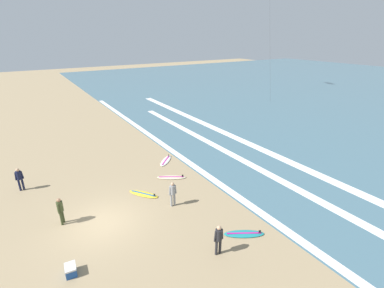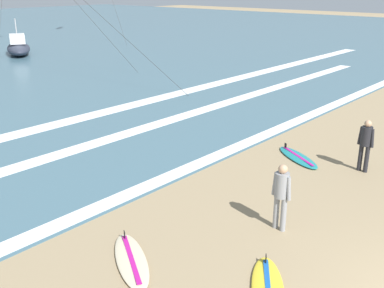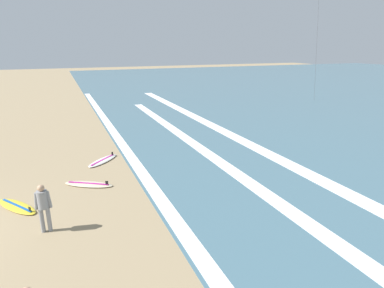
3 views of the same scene
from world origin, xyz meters
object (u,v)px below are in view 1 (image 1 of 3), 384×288
surfer_right_near (173,192)px  cooler_box (71,270)px  surfboard_right_spare (171,177)px  surfboard_foreground_flat (144,194)px  surfer_background_far (60,209)px  surfboard_near_water (244,234)px  surfer_mid_group (219,237)px  surfer_foreground_main (19,177)px  surfboard_left_pile (166,161)px

surfer_right_near → cooler_box: size_ratio=2.46×
surfboard_right_spare → cooler_box: 9.42m
surfboard_right_spare → cooler_box: bearing=-55.6°
surfer_right_near → cooler_box: 6.63m
surfboard_foreground_flat → cooler_box: (4.30, -5.17, 0.18)m
surfboard_foreground_flat → surfboard_right_spare: bearing=111.6°
surfer_background_far → surfboard_near_water: 9.88m
surfer_mid_group → surfer_right_near: (-4.63, 0.09, 0.00)m
surfer_background_far → cooler_box: surfer_background_far is taller
surfer_background_far → surfboard_foreground_flat: bearing=94.6°
surfer_mid_group → surfer_background_far: bearing=-137.3°
surfboard_right_spare → surfer_foreground_main: bearing=-112.5°
surfer_background_far → cooler_box: 3.98m
surfer_mid_group → surfer_background_far: same height
surfboard_right_spare → surfer_mid_group: bearing=-12.0°
surfer_foreground_main → cooler_box: bearing=9.1°
surfer_foreground_main → surfboard_right_spare: (3.82, 9.23, -0.91)m
surfer_foreground_main → surfer_background_far: 5.52m
surfboard_right_spare → cooler_box: size_ratio=3.24×
surfboard_near_water → surfer_right_near: bearing=-156.4°
surfer_mid_group → surfboard_left_pile: (-10.51, 2.60, -0.91)m
surfer_mid_group → surfboard_left_pile: 10.86m
surfer_foreground_main → surfboard_near_water: 14.76m
surfer_foreground_main → surfer_background_far: size_ratio=1.00×
surfer_foreground_main → surfboard_foreground_flat: (4.84, 6.63, -0.91)m
surfer_foreground_main → cooler_box: size_ratio=2.46×
surfboard_right_spare → surfboard_left_pile: bearing=161.0°
surfer_background_far → surfer_right_near: bearing=73.9°
surfboard_left_pile → cooler_box: (8.08, -8.72, 0.18)m
surfer_mid_group → cooler_box: 6.63m
surfboard_left_pile → surfer_background_far: bearing=-63.7°
surfboard_near_water → surfer_background_far: bearing=-127.4°
surfboard_near_water → cooler_box: (-2.08, -8.08, 0.18)m
surfer_mid_group → surfer_right_near: bearing=178.9°
surfer_foreground_main → surfer_right_near: size_ratio=1.00×
surfboard_foreground_flat → surfer_background_far: bearing=-85.4°
surfer_right_near → surfboard_near_water: bearing=23.6°
surfboard_right_spare → surfer_right_near: bearing=-26.5°
surfboard_foreground_flat → surfer_right_near: bearing=26.3°
surfboard_left_pile → surfboard_right_spare: bearing=-19.0°
surfer_background_far → surfboard_left_pile: bearing=116.3°
surfboard_left_pile → surfer_right_near: bearing=-23.1°
surfboard_foreground_flat → surfer_foreground_main: bearing=-126.2°
surfboard_near_water → surfboard_left_pile: size_ratio=1.11×
surfboard_near_water → surfboard_foreground_flat: same height
surfer_foreground_main → surfboard_foreground_flat: bearing=53.8°
surfer_background_far → surfboard_near_water: size_ratio=0.76×
surfer_mid_group → surfboard_near_water: 2.19m
surfboard_left_pile → surfer_foreground_main: bearing=-96.0°
surfer_background_far → surfboard_right_spare: 7.69m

